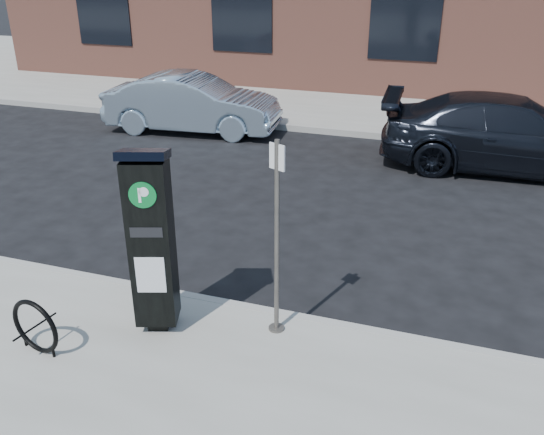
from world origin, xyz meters
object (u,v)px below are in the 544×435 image
at_px(parking_kiosk, 152,240).
at_px(car_dark, 510,134).
at_px(car_silver, 192,103).
at_px(sign_pole, 277,242).
at_px(bike_rack, 35,327).

xyz_separation_m(parking_kiosk, car_dark, (3.95, 7.44, -0.51)).
bearing_deg(parking_kiosk, car_silver, 94.66).
distance_m(car_silver, car_dark, 7.37).
bearing_deg(car_dark, parking_kiosk, 148.67).
relative_size(sign_pole, car_silver, 0.52).
relative_size(bike_rack, car_dark, 0.12).
distance_m(parking_kiosk, car_dark, 8.44).
distance_m(parking_kiosk, sign_pole, 1.35).
height_order(parking_kiosk, car_dark, parking_kiosk).
bearing_deg(car_silver, bike_rack, -170.46).
xyz_separation_m(sign_pole, bike_rack, (-2.30, -1.20, -0.80)).
distance_m(parking_kiosk, bike_rack, 1.52).
distance_m(bike_rack, car_dark, 9.65).
relative_size(bike_rack, car_silver, 0.15).
height_order(bike_rack, car_silver, car_silver).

